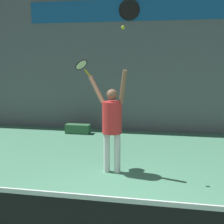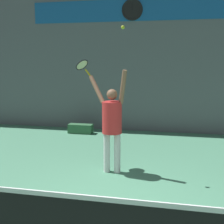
% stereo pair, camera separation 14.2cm
% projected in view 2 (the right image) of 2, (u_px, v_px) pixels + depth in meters
% --- Properties ---
extents(back_wall, '(18.00, 0.10, 5.00)m').
position_uv_depth(back_wall, '(153.00, 52.00, 9.68)').
color(back_wall, slate).
rests_on(back_wall, ground_plane).
extents(sponsor_banner, '(7.79, 0.02, 0.66)m').
position_uv_depth(sponsor_banner, '(154.00, 9.00, 9.41)').
color(sponsor_banner, '#195B9E').
extents(scoreboard_clock, '(0.65, 0.06, 0.65)m').
position_uv_depth(scoreboard_clock, '(132.00, 10.00, 9.54)').
color(scoreboard_clock, black).
extents(tennis_player, '(0.89, 0.52, 2.06)m').
position_uv_depth(tennis_player, '(112.00, 121.00, 6.17)').
color(tennis_player, white).
rests_on(tennis_player, ground_plane).
extents(tennis_racket, '(0.41, 0.36, 0.37)m').
position_uv_depth(tennis_racket, '(83.00, 66.00, 6.52)').
color(tennis_racket, yellow).
extents(tennis_ball, '(0.07, 0.07, 0.07)m').
position_uv_depth(tennis_ball, '(123.00, 27.00, 5.71)').
color(tennis_ball, '#CCDB2D').
extents(equipment_bag, '(0.76, 0.30, 0.29)m').
position_uv_depth(equipment_bag, '(81.00, 129.00, 9.75)').
color(equipment_bag, '#33663F').
rests_on(equipment_bag, ground_plane).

